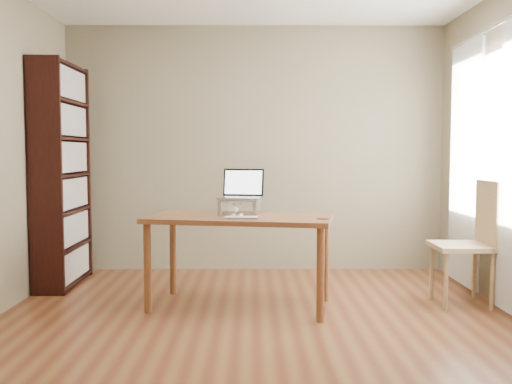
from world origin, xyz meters
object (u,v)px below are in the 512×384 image
(cat, at_px, (242,208))
(chair, at_px, (472,238))
(bookshelf, at_px, (62,175))
(desk, at_px, (240,227))
(laptop, at_px, (240,191))
(keyboard, at_px, (241,218))

(cat, distance_m, chair, 1.92)
(bookshelf, distance_m, cat, 1.87)
(desk, height_order, laptop, laptop)
(desk, bearing_deg, bookshelf, 165.72)
(chair, bearing_deg, laptop, 177.64)
(laptop, bearing_deg, cat, -55.14)
(laptop, height_order, keyboard, laptop)
(desk, height_order, chair, chair)
(bookshelf, xyz_separation_m, desk, (1.70, -0.80, -0.39))
(laptop, bearing_deg, desk, -79.13)
(desk, relative_size, laptop, 4.13)
(keyboard, bearing_deg, desk, 100.15)
(bookshelf, bearing_deg, cat, -21.86)
(desk, relative_size, chair, 1.54)
(bookshelf, distance_m, desk, 1.92)
(desk, bearing_deg, keyboard, -75.60)
(chair, bearing_deg, desk, -178.13)
(desk, distance_m, cat, 0.18)
(chair, bearing_deg, keyboard, -171.54)
(laptop, distance_m, keyboard, 0.41)
(bookshelf, height_order, desk, bookshelf)
(cat, bearing_deg, bookshelf, 171.74)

